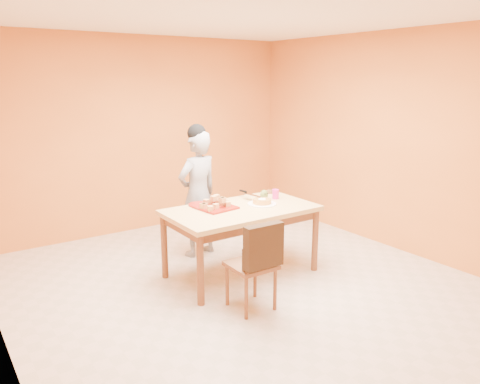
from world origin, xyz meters
TOP-DOWN VIEW (x-y plane):
  - floor at (0.00, 0.00)m, footprint 5.00×5.00m
  - ceiling at (0.00, 0.00)m, footprint 5.00×5.00m
  - wall_back at (0.00, 2.50)m, footprint 4.50×0.00m
  - wall_right at (2.25, 0.00)m, footprint 0.00×5.00m
  - dining_table at (0.16, 0.33)m, footprint 1.60×0.90m
  - dining_chair at (-0.22, -0.40)m, footprint 0.41×0.48m
  - pastry_pile at (-0.08, 0.47)m, footprint 0.33×0.33m
  - person at (0.08, 1.12)m, footprint 0.61×0.46m
  - pastry_platter at (-0.08, 0.47)m, footprint 0.41×0.41m
  - red_dinner_plate at (-0.15, 0.68)m, footprint 0.30×0.30m
  - white_cake_plate at (0.43, 0.32)m, footprint 0.36×0.36m
  - sponge_cake at (0.43, 0.32)m, footprint 0.27×0.27m
  - cake_server at (0.44, 0.50)m, footprint 0.09×0.29m
  - egg_ornament at (0.56, 0.45)m, footprint 0.11×0.10m
  - magenta_glass at (0.72, 0.43)m, footprint 0.08×0.08m
  - checker_tin at (0.84, 0.68)m, footprint 0.13×0.13m

SIDE VIEW (x-z plane):
  - floor at x=0.00m, z-range 0.00..0.00m
  - dining_chair at x=-0.22m, z-range 0.02..0.89m
  - dining_table at x=0.16m, z-range 0.29..1.05m
  - person at x=0.08m, z-range 0.00..1.53m
  - white_cake_plate at x=0.43m, z-range 0.76..0.77m
  - red_dinner_plate at x=-0.15m, z-range 0.76..0.78m
  - pastry_platter at x=-0.08m, z-range 0.76..0.78m
  - checker_tin at x=0.84m, z-range 0.76..0.79m
  - sponge_cake at x=0.43m, z-range 0.77..0.82m
  - magenta_glass at x=0.72m, z-range 0.76..0.87m
  - egg_ornament at x=0.56m, z-range 0.76..0.88m
  - cake_server at x=0.44m, z-range 0.82..0.83m
  - pastry_pile at x=-0.08m, z-range 0.78..0.89m
  - wall_back at x=0.00m, z-range -0.90..3.60m
  - wall_right at x=2.25m, z-range -1.15..3.85m
  - ceiling at x=0.00m, z-range 2.70..2.70m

